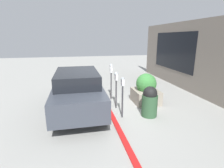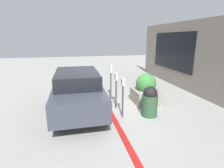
# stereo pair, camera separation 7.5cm
# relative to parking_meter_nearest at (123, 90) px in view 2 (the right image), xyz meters

# --- Properties ---
(ground_plane) EXTENTS (40.00, 40.00, 0.00)m
(ground_plane) POSITION_rel_parking_meter_nearest_xyz_m (0.93, 0.25, -1.00)
(ground_plane) COLOR #999993
(curb_strip) EXTENTS (13.50, 0.16, 0.04)m
(curb_strip) POSITION_rel_parking_meter_nearest_xyz_m (0.93, 0.33, -0.98)
(curb_strip) COLOR red
(curb_strip) RESTS_ON ground_plane
(building_facade) EXTENTS (13.50, 0.17, 3.55)m
(building_facade) POSITION_rel_parking_meter_nearest_xyz_m (0.93, -4.22, 0.78)
(building_facade) COLOR slate
(building_facade) RESTS_ON ground_plane
(parking_meter_nearest) EXTENTS (0.15, 0.13, 1.45)m
(parking_meter_nearest) POSITION_rel_parking_meter_nearest_xyz_m (0.00, 0.00, 0.00)
(parking_meter_nearest) COLOR #38383D
(parking_meter_nearest) RESTS_ON ground_plane
(parking_meter_second) EXTENTS (0.18, 0.16, 1.46)m
(parking_meter_second) POSITION_rel_parking_meter_nearest_xyz_m (0.88, 0.01, 0.09)
(parking_meter_second) COLOR #38383D
(parking_meter_second) RESTS_ON ground_plane
(parking_meter_middle) EXTENTS (0.15, 0.13, 1.62)m
(parking_meter_middle) POSITION_rel_parking_meter_nearest_xyz_m (1.91, -0.00, 0.16)
(parking_meter_middle) COLOR #38383D
(parking_meter_middle) RESTS_ON ground_plane
(planter_box) EXTENTS (1.14, 1.02, 1.27)m
(planter_box) POSITION_rel_parking_meter_nearest_xyz_m (1.18, -1.36, -0.44)
(planter_box) COLOR gray
(planter_box) RESTS_ON ground_plane
(parked_car_front) EXTENTS (4.52, 1.77, 1.53)m
(parked_car_front) POSITION_rel_parking_meter_nearest_xyz_m (1.09, 1.48, -0.18)
(parked_car_front) COLOR #383D47
(parked_car_front) RESTS_ON ground_plane
(trash_bin) EXTENTS (0.55, 0.55, 1.09)m
(trash_bin) POSITION_rel_parking_meter_nearest_xyz_m (-0.09, -0.97, -0.46)
(trash_bin) COLOR #2D5133
(trash_bin) RESTS_ON ground_plane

